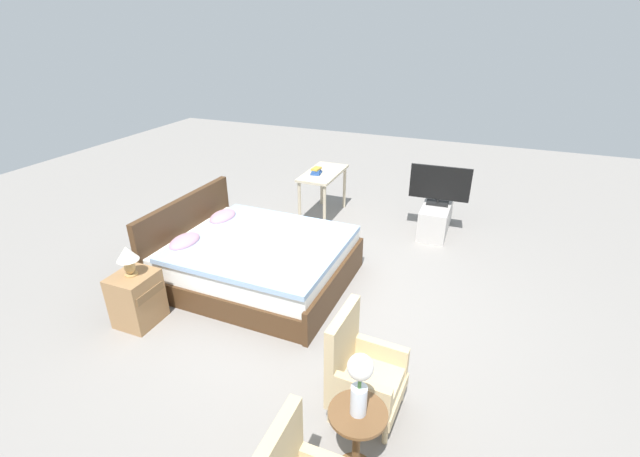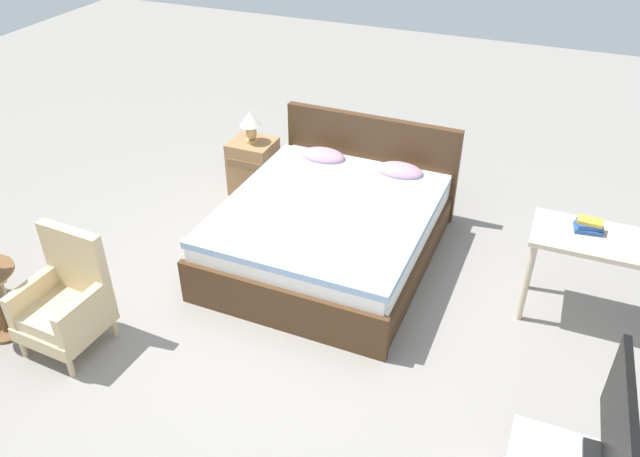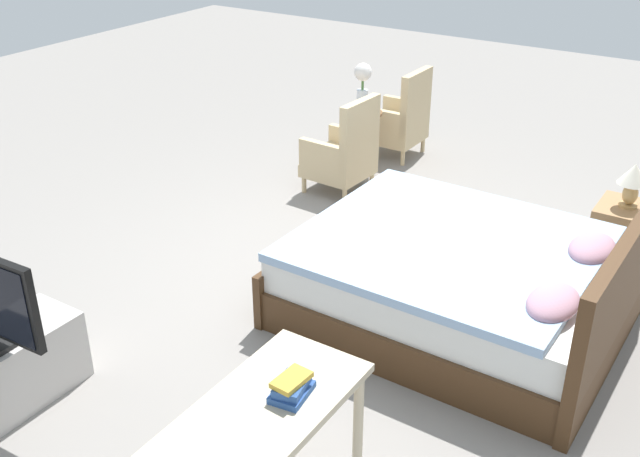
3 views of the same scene
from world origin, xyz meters
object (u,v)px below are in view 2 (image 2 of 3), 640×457
at_px(armchair_by_window_right, 67,302).
at_px(book_stack, 589,226).
at_px(nightstand, 254,167).
at_px(table_lamp, 251,122).
at_px(vanity_desk, 602,251).
at_px(bed, 333,226).
at_px(tv_flatscreen, 618,432).

xyz_separation_m(armchair_by_window_right, book_stack, (3.44, 1.81, 0.43)).
relative_size(armchair_by_window_right, nightstand, 1.58).
distance_m(table_lamp, book_stack, 3.29).
bearing_deg(nightstand, vanity_desk, -13.32).
bearing_deg(armchair_by_window_right, nightstand, 84.92).
height_order(vanity_desk, book_stack, book_stack).
height_order(bed, vanity_desk, bed).
distance_m(bed, nightstand, 1.39).
xyz_separation_m(armchair_by_window_right, vanity_desk, (3.57, 1.74, 0.27)).
relative_size(armchair_by_window_right, book_stack, 4.21).
bearing_deg(table_lamp, nightstand, -90.00).
bearing_deg(armchair_by_window_right, table_lamp, 84.92).
bearing_deg(book_stack, bed, -179.46).
bearing_deg(tv_flatscreen, nightstand, 142.87).
xyz_separation_m(armchair_by_window_right, tv_flatscreen, (3.67, -0.07, 0.38)).
bearing_deg(bed, table_lamp, 147.52).
bearing_deg(bed, tv_flatscreen, -39.36).
xyz_separation_m(table_lamp, tv_flatscreen, (3.44, -2.61, -0.04)).
height_order(bed, book_stack, bed).
relative_size(table_lamp, tv_flatscreen, 0.38).
xyz_separation_m(tv_flatscreen, book_stack, (-0.23, 1.88, 0.05)).
distance_m(armchair_by_window_right, nightstand, 2.55).
distance_m(vanity_desk, book_stack, 0.21).
distance_m(nightstand, book_stack, 3.33).
bearing_deg(nightstand, armchair_by_window_right, -95.08).
relative_size(table_lamp, vanity_desk, 0.32).
distance_m(table_lamp, vanity_desk, 3.44).
height_order(bed, nightstand, bed).
relative_size(armchair_by_window_right, tv_flatscreen, 1.05).
bearing_deg(book_stack, vanity_desk, -26.18).
bearing_deg(bed, book_stack, 0.54).
bearing_deg(table_lamp, vanity_desk, -13.33).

